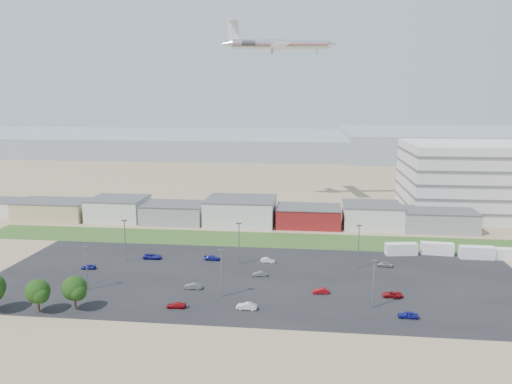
# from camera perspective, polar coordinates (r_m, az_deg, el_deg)

# --- Properties ---
(ground) EXTENTS (700.00, 700.00, 0.00)m
(ground) POSITION_cam_1_polar(r_m,az_deg,el_deg) (96.26, -4.44, -13.77)
(ground) COLOR #8A7158
(ground) RESTS_ON ground
(parking_lot) EXTENTS (120.00, 50.00, 0.01)m
(parking_lot) POSITION_cam_1_polar(r_m,az_deg,el_deg) (113.86, 0.03, -9.84)
(parking_lot) COLOR black
(parking_lot) RESTS_ON ground
(grass_strip) EXTENTS (160.00, 16.00, 0.02)m
(grass_strip) POSITION_cam_1_polar(r_m,az_deg,el_deg) (144.67, -0.48, -5.42)
(grass_strip) COLOR #275620
(grass_strip) RESTS_ON ground
(hills_backdrop) EXTENTS (700.00, 200.00, 9.00)m
(hills_backdrop) POSITION_cam_1_polar(r_m,az_deg,el_deg) (403.31, 9.91, 5.22)
(hills_backdrop) COLOR gray
(hills_backdrop) RESTS_ON ground
(building_row) EXTENTS (170.00, 20.00, 8.00)m
(building_row) POSITION_cam_1_polar(r_m,az_deg,el_deg) (164.70, -5.53, -2.09)
(building_row) COLOR silver
(building_row) RESTS_ON ground
(box_trailer_a) EXTENTS (8.41, 3.85, 3.04)m
(box_trailer_a) POSITION_cam_1_polar(r_m,az_deg,el_deg) (135.54, 16.26, -6.27)
(box_trailer_a) COLOR silver
(box_trailer_a) RESTS_ON ground
(box_trailer_b) EXTENTS (8.42, 3.28, 3.08)m
(box_trailer_b) POSITION_cam_1_polar(r_m,az_deg,el_deg) (138.69, 19.97, -6.10)
(box_trailer_b) COLOR silver
(box_trailer_b) RESTS_ON ground
(box_trailer_c) EXTENTS (8.41, 2.65, 3.15)m
(box_trailer_c) POSITION_cam_1_polar(r_m,az_deg,el_deg) (138.83, 23.91, -6.34)
(box_trailer_c) COLOR silver
(box_trailer_c) RESTS_ON ground
(box_trailer_d) EXTENTS (7.58, 2.54, 2.82)m
(box_trailer_d) POSITION_cam_1_polar(r_m,az_deg,el_deg) (141.02, 26.28, -6.34)
(box_trailer_d) COLOR silver
(box_trailer_d) RESTS_ON ground
(tree_right) EXTENTS (4.88, 4.88, 7.32)m
(tree_right) POSITION_cam_1_polar(r_m,az_deg,el_deg) (103.95, -23.67, -10.61)
(tree_right) COLOR black
(tree_right) RESTS_ON ground
(tree_near) EXTENTS (5.03, 5.03, 7.54)m
(tree_near) POSITION_cam_1_polar(r_m,az_deg,el_deg) (102.60, -20.02, -10.56)
(tree_near) COLOR black
(tree_near) RESTS_ON ground
(lightpole_front_l) EXTENTS (1.11, 0.46, 9.43)m
(lightpole_front_l) POSITION_cam_1_polar(r_m,az_deg,el_deg) (111.75, -18.78, -8.25)
(lightpole_front_l) COLOR slate
(lightpole_front_l) RESTS_ON ground
(lightpole_front_m) EXTENTS (1.17, 0.49, 9.94)m
(lightpole_front_m) POSITION_cam_1_polar(r_m,az_deg,el_deg) (102.47, -3.98, -9.25)
(lightpole_front_m) COLOR slate
(lightpole_front_m) RESTS_ON ground
(lightpole_front_r) EXTENTS (1.12, 0.47, 9.53)m
(lightpole_front_r) POSITION_cam_1_polar(r_m,az_deg,el_deg) (99.67, 13.27, -10.21)
(lightpole_front_r) COLOR slate
(lightpole_front_r) RESTS_ON ground
(lightpole_back_l) EXTENTS (1.24, 0.52, 10.58)m
(lightpole_back_l) POSITION_cam_1_polar(r_m,az_deg,el_deg) (127.87, -14.73, -5.43)
(lightpole_back_l) COLOR slate
(lightpole_back_l) RESTS_ON ground
(lightpole_back_m) EXTENTS (1.22, 0.51, 10.33)m
(lightpole_back_m) POSITION_cam_1_polar(r_m,az_deg,el_deg) (121.91, -1.95, -5.92)
(lightpole_back_m) COLOR slate
(lightpole_back_m) RESTS_ON ground
(lightpole_back_r) EXTENTS (1.24, 0.52, 10.56)m
(lightpole_back_r) POSITION_cam_1_polar(r_m,az_deg,el_deg) (121.40, 11.63, -6.15)
(lightpole_back_r) COLOR slate
(lightpole_back_r) RESTS_ON ground
(airliner) EXTENTS (48.39, 37.04, 12.97)m
(airliner) POSITION_cam_1_polar(r_m,az_deg,el_deg) (194.33, 2.79, 16.52)
(airliner) COLOR silver
(parked_car_0) EXTENTS (4.09, 1.91, 1.13)m
(parked_car_0) POSITION_cam_1_polar(r_m,az_deg,el_deg) (107.14, 15.29, -11.23)
(parked_car_0) COLOR maroon
(parked_car_0) RESTS_ON ground
(parked_car_1) EXTENTS (3.63, 1.66, 1.15)m
(parked_car_1) POSITION_cam_1_polar(r_m,az_deg,el_deg) (106.07, 7.42, -11.15)
(parked_car_1) COLOR maroon
(parked_car_1) RESTS_ON ground
(parked_car_2) EXTENTS (3.74, 1.65, 1.25)m
(parked_car_2) POSITION_cam_1_polar(r_m,az_deg,el_deg) (98.35, 16.98, -13.28)
(parked_car_2) COLOR navy
(parked_car_2) RESTS_ON ground
(parked_car_3) EXTENTS (3.85, 1.69, 1.10)m
(parked_car_3) POSITION_cam_1_polar(r_m,az_deg,el_deg) (99.74, -9.10, -12.65)
(parked_car_3) COLOR maroon
(parked_car_3) RESTS_ON ground
(parked_car_4) EXTENTS (3.83, 1.44, 1.25)m
(parked_car_4) POSITION_cam_1_polar(r_m,az_deg,el_deg) (108.50, -7.21, -10.62)
(parked_car_4) COLOR #595B5E
(parked_car_4) RESTS_ON ground
(parked_car_5) EXTENTS (3.53, 1.68, 1.16)m
(parked_car_5) POSITION_cam_1_polar(r_m,az_deg,el_deg) (126.09, -18.60, -8.10)
(parked_car_5) COLOR navy
(parked_car_5) RESTS_ON ground
(parked_car_6) EXTENTS (4.05, 1.67, 1.17)m
(parked_car_6) POSITION_cam_1_polar(r_m,az_deg,el_deg) (126.54, -5.00, -7.51)
(parked_car_6) COLOR navy
(parked_car_6) RESTS_ON ground
(parked_car_7) EXTENTS (3.46, 1.54, 1.10)m
(parked_car_7) POSITION_cam_1_polar(r_m,az_deg,el_deg) (115.07, 0.44, -9.33)
(parked_car_7) COLOR #595B5E
(parked_car_7) RESTS_ON ground
(parked_car_8) EXTENTS (3.76, 1.83, 1.23)m
(parked_car_8) POSITION_cam_1_polar(r_m,az_deg,el_deg) (125.15, 14.55, -8.00)
(parked_car_8) COLOR #A5A5AA
(parked_car_8) RESTS_ON ground
(parked_car_9) EXTENTS (4.72, 2.22, 1.30)m
(parked_car_9) POSITION_cam_1_polar(r_m,az_deg,el_deg) (129.72, -11.74, -7.22)
(parked_car_9) COLOR navy
(parked_car_9) RESTS_ON ground
(parked_car_11) EXTENTS (3.63, 1.50, 1.17)m
(parked_car_11) POSITION_cam_1_polar(r_m,az_deg,el_deg) (124.34, 1.36, -7.80)
(parked_car_11) COLOR silver
(parked_car_11) RESTS_ON ground
(parked_car_13) EXTENTS (4.02, 1.53, 1.31)m
(parked_car_13) POSITION_cam_1_polar(r_m,az_deg,el_deg) (97.85, -1.09, -12.91)
(parked_car_13) COLOR silver
(parked_car_13) RESTS_ON ground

